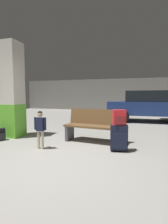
# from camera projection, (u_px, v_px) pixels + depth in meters

# --- Properties ---
(ground_plane) EXTENTS (18.00, 18.00, 0.10)m
(ground_plane) POSITION_uv_depth(u_px,v_px,m) (97.00, 128.00, 7.08)
(ground_plane) COLOR gray
(garage_back_wall) EXTENTS (18.00, 0.12, 2.80)m
(garage_back_wall) POSITION_uv_depth(u_px,v_px,m) (118.00, 95.00, 15.42)
(garage_back_wall) COLOR slate
(garage_back_wall) RESTS_ON ground_plane
(structural_pillar) EXTENTS (0.57, 0.57, 2.86)m
(structural_pillar) POSITION_uv_depth(u_px,v_px,m) (12.00, 91.00, 5.30)
(structural_pillar) COLOR #66C633
(structural_pillar) RESTS_ON ground_plane
(bench) EXTENTS (1.66, 0.73, 0.89)m
(bench) POSITION_uv_depth(u_px,v_px,m) (94.00, 126.00, 4.71)
(bench) COLOR brown
(bench) RESTS_ON ground_plane
(suitcase) EXTENTS (0.41, 0.28, 0.60)m
(suitcase) POSITION_uv_depth(u_px,v_px,m) (119.00, 137.00, 3.91)
(suitcase) COLOR #191E33
(suitcase) RESTS_ON ground_plane
(backpack_bright) EXTENTS (0.31, 0.26, 0.34)m
(backpack_bright) POSITION_uv_depth(u_px,v_px,m) (119.00, 118.00, 3.87)
(backpack_bright) COLOR red
(backpack_bright) RESTS_ON suitcase
(child) EXTENTS (0.31, 0.18, 0.90)m
(child) POSITION_uv_depth(u_px,v_px,m) (40.00, 126.00, 4.06)
(child) COLOR beige
(child) RESTS_ON ground_plane
(backpack_dark_floor) EXTENTS (0.30, 0.32, 0.34)m
(backpack_dark_floor) POSITION_uv_depth(u_px,v_px,m) (0.00, 135.00, 4.89)
(backpack_dark_floor) COLOR black
(backpack_dark_floor) RESTS_ON ground_plane
(parked_car_near) EXTENTS (4.11, 1.81, 1.51)m
(parked_car_near) POSITION_uv_depth(u_px,v_px,m) (150.00, 105.00, 8.51)
(parked_car_near) COLOR navy
(parked_car_near) RESTS_ON ground_plane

